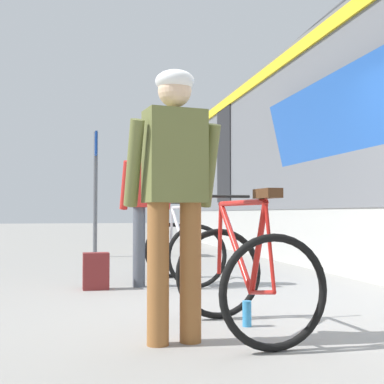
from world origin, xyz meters
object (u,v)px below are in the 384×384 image
cyclist_far_in_red (148,194)px  backpack_on_platform (96,271)px  bicycle_near_red (243,275)px  platform_sign_post (96,172)px  bicycle_far_silver (183,249)px  water_bottle_near_the_bikes (247,314)px  cyclist_near_in_olive (174,179)px

cyclist_far_in_red → backpack_on_platform: size_ratio=4.40×
bicycle_near_red → platform_sign_post: bearing=96.8°
bicycle_near_red → bicycle_far_silver: size_ratio=0.97×
water_bottle_near_the_bikes → platform_sign_post: bearing=97.9°
cyclist_near_in_olive → bicycle_near_red: cyclist_near_in_olive is taller
bicycle_far_silver → cyclist_far_in_red: bearing=-155.0°
cyclist_far_in_red → bicycle_far_silver: size_ratio=1.54×
bicycle_near_red → platform_sign_post: size_ratio=0.46×
cyclist_far_in_red → bicycle_near_red: size_ratio=1.58×
cyclist_near_in_olive → cyclist_far_in_red: (0.18, 2.64, 0.00)m
bicycle_far_silver → water_bottle_near_the_bikes: bearing=-90.5°
platform_sign_post → cyclist_far_in_red: bearing=-83.7°
bicycle_near_red → water_bottle_near_the_bikes: bearing=65.5°
backpack_on_platform → water_bottle_near_the_bikes: size_ratio=2.14×
bicycle_near_red → backpack_on_platform: (-0.93, 2.34, -0.20)m
bicycle_far_silver → water_bottle_near_the_bikes: (-0.02, -2.47, -0.31)m
cyclist_near_in_olive → water_bottle_near_the_bikes: size_ratio=9.41×
cyclist_near_in_olive → cyclist_far_in_red: same height
cyclist_near_in_olive → cyclist_far_in_red: size_ratio=1.00×
cyclist_far_in_red → platform_sign_post: platform_sign_post is taller
backpack_on_platform → bicycle_far_silver: bearing=15.9°
cyclist_near_in_olive → water_bottle_near_the_bikes: (0.61, 0.38, -0.96)m
bicycle_near_red → platform_sign_post: (-0.80, 6.67, 1.22)m
cyclist_far_in_red → backpack_on_platform: 1.05m
backpack_on_platform → water_bottle_near_the_bikes: backpack_on_platform is taller
platform_sign_post → backpack_on_platform: bearing=-91.7°
cyclist_far_in_red → bicycle_near_red: 2.57m
backpack_on_platform → platform_sign_post: bearing=86.3°
platform_sign_post → bicycle_far_silver: bearing=-77.1°
cyclist_near_in_olive → bicycle_near_red: bearing=18.5°
bicycle_far_silver → platform_sign_post: bearing=102.9°
bicycle_near_red → water_bottle_near_the_bikes: bicycle_near_red is taller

